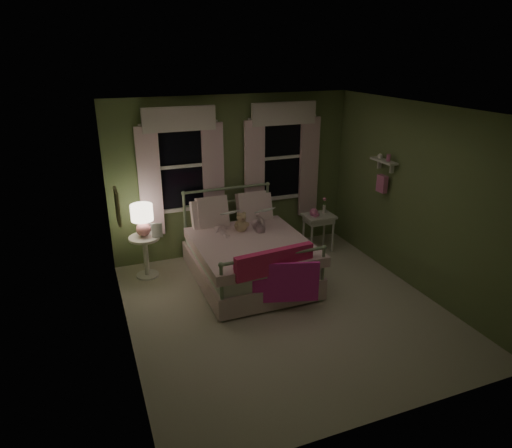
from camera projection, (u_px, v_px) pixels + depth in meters
name	position (u px, v px, depth m)	size (l,w,h in m)	color
room_shell	(287.00, 218.00, 5.62)	(4.20, 4.20, 4.20)	beige
bed	(248.00, 255.00, 6.78)	(1.58, 2.04, 1.18)	white
pink_throw	(275.00, 270.00, 5.81)	(1.10, 0.35, 0.71)	#F32F71
child_left	(220.00, 214.00, 6.86)	(0.25, 0.17, 0.69)	#F7D1DD
child_right	(255.00, 208.00, 7.04)	(0.36, 0.28, 0.74)	#F7D1DD
book_left	(225.00, 217.00, 6.63)	(0.20, 0.27, 0.03)	beige
book_right	(261.00, 215.00, 6.83)	(0.20, 0.27, 0.02)	beige
teddy_bear	(241.00, 223.00, 6.86)	(0.24, 0.20, 0.32)	tan
nightstand_left	(145.00, 251.00, 6.82)	(0.46, 0.46, 0.65)	white
table_lamp	(142.00, 217.00, 6.63)	(0.32, 0.32, 0.49)	#D67E82
book_nightstand	(152.00, 237.00, 6.70)	(0.16, 0.22, 0.02)	beige
nightstand_right	(319.00, 221.00, 7.66)	(0.50, 0.40, 0.64)	white
pink_toy	(314.00, 212.00, 7.56)	(0.14, 0.19, 0.14)	pink
bud_vase	(324.00, 205.00, 7.66)	(0.06, 0.06, 0.28)	white
window_left	(181.00, 162.00, 6.98)	(1.34, 0.13, 1.96)	black
window_right	(282.00, 154.00, 7.56)	(1.34, 0.13, 1.96)	black
wall_shelf	(383.00, 173.00, 6.79)	(0.15, 0.50, 0.60)	white
framed_picture	(117.00, 206.00, 5.41)	(0.03, 0.32, 0.42)	beige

